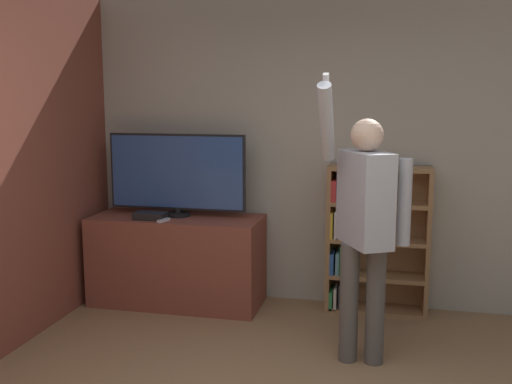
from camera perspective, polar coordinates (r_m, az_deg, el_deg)
name	(u,v)px	position (r m, az deg, el deg)	size (l,w,h in m)	color
wall_back	(330,152)	(5.26, 7.07, 3.84)	(6.21, 0.09, 2.70)	#B2AD9E
wall_side_brick	(20,162)	(4.73, -21.55, 2.63)	(0.06, 4.21, 2.70)	brown
tv_ledge	(177,260)	(5.39, -7.49, -6.44)	(1.49, 0.61, 0.78)	brown
television	(177,174)	(5.27, -7.53, 1.75)	(1.23, 0.22, 0.72)	black
game_console	(150,216)	(5.22, -10.04, -2.25)	(0.27, 0.16, 0.06)	black
remote_loose	(164,220)	(5.11, -8.80, -2.68)	(0.07, 0.14, 0.02)	white
bookshelf	(370,240)	(5.19, 10.79, -4.55)	(0.85, 0.28, 1.26)	#997047
person	(365,217)	(4.08, 10.30, -2.38)	(0.60, 0.57, 1.98)	#56514C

